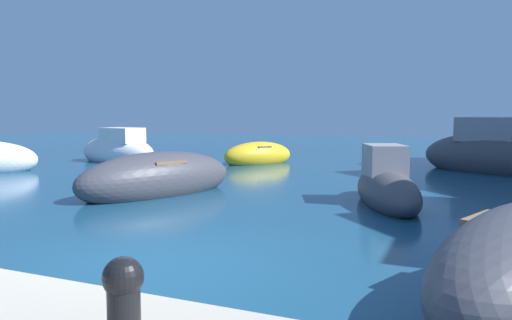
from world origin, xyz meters
TOP-DOWN VIEW (x-y plane):
  - ground at (0.00, 0.00)m, footprint 80.00×80.00m
  - quay_promenade at (4.32, -0.37)m, footprint 44.00×32.00m
  - moored_boat_0 at (-10.15, 11.93)m, footprint 4.51×2.47m
  - moored_boat_1 at (-3.53, 5.30)m, footprint 3.25×5.01m
  - moored_boat_2 at (5.33, 14.14)m, footprint 6.45×4.75m
  - moored_boat_3 at (-4.14, 13.74)m, footprint 2.94×3.55m
  - moored_boat_6 at (2.35, 6.17)m, footprint 2.54×3.99m
  - mooring_bollard at (1.77, -2.89)m, footprint 0.30×0.30m

SIDE VIEW (x-z plane):
  - ground at x=0.00m, z-range 0.00..0.00m
  - quay_promenade at x=4.32m, z-range 0.00..0.50m
  - moored_boat_3 at x=-4.14m, z-range -0.27..0.95m
  - moored_boat_6 at x=2.35m, z-range -0.43..1.23m
  - moored_boat_1 at x=-3.53m, z-range -0.33..1.15m
  - moored_boat_0 at x=-10.15m, z-range -0.43..1.44m
  - moored_boat_2 at x=5.33m, z-range -0.59..1.87m
  - mooring_bollard at x=1.77m, z-range 0.54..1.19m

